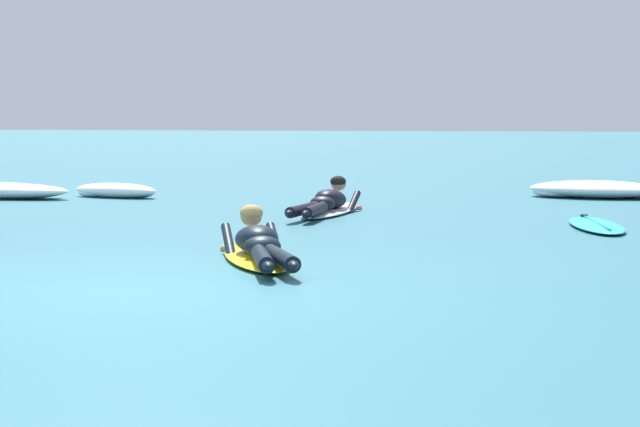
% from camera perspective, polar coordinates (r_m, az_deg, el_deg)
% --- Properties ---
extents(ground_plane, '(120.00, 120.00, 0.00)m').
position_cam_1_polar(ground_plane, '(18.76, 0.57, 0.87)').
color(ground_plane, '#2D6B7A').
extents(surfer_near, '(1.30, 2.53, 0.55)m').
position_cam_1_polar(surfer_near, '(10.56, -3.04, -1.70)').
color(surfer_near, yellow).
rests_on(surfer_near, ground).
extents(surfer_far, '(0.73, 2.72, 0.53)m').
position_cam_1_polar(surfer_far, '(15.35, 0.35, 0.46)').
color(surfer_far, white).
rests_on(surfer_far, ground).
extents(drifting_surfboard, '(0.78, 2.10, 0.16)m').
position_cam_1_polar(drifting_surfboard, '(14.05, 13.49, -0.55)').
color(drifting_surfboard, '#2DB2D1').
rests_on(drifting_surfboard, ground).
extents(whitewater_mid_right, '(2.27, 1.54, 0.27)m').
position_cam_1_polar(whitewater_mid_right, '(18.93, 13.48, 1.16)').
color(whitewater_mid_right, white).
rests_on(whitewater_mid_right, ground).
extents(whitewater_back, '(1.61, 0.97, 0.23)m').
position_cam_1_polar(whitewater_back, '(18.70, -10.05, 1.12)').
color(whitewater_back, white).
rests_on(whitewater_back, ground).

